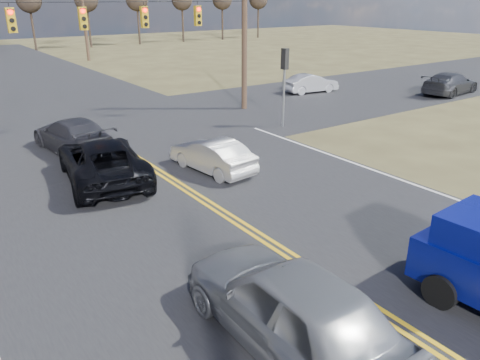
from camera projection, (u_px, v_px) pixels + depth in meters
ground at (404, 330)px, 9.33m from camera, size 160.00×160.00×0.00m
road_main at (171, 181)px, 16.93m from camera, size 14.00×120.00×0.02m
road_cross at (96, 132)px, 23.02m from camera, size 120.00×12.00×0.02m
signal_gantry at (96, 24)px, 21.28m from camera, size 19.60×4.83×10.00m
utility_poles at (90, 21)px, 20.36m from camera, size 19.60×58.32×10.00m
treeline at (34, 6)px, 27.76m from camera, size 87.00×117.80×7.40m
silver_suv at (291, 306)px, 8.63m from camera, size 2.16×5.17×1.75m
black_suv at (102, 161)px, 16.62m from camera, size 3.43×5.91×1.55m
white_car_queue at (212, 155)px, 17.65m from camera, size 1.76×3.94×1.25m
dgrey_car_queue at (73, 135)px, 19.89m from camera, size 2.52×5.19×1.45m
cross_car_east_near at (311, 83)px, 32.39m from camera, size 1.88×4.02×1.28m
cross_car_east_far at (450, 83)px, 31.77m from camera, size 2.64×5.28×1.47m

